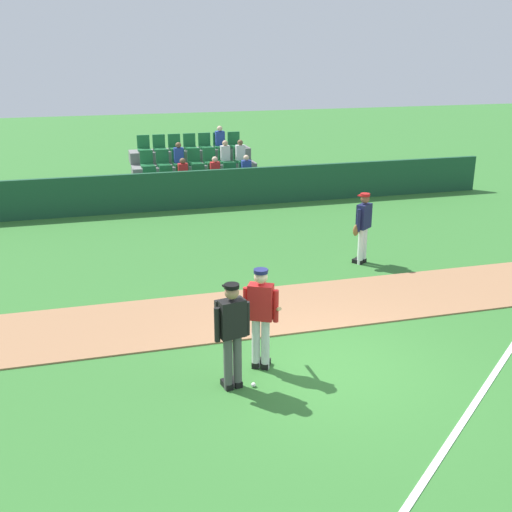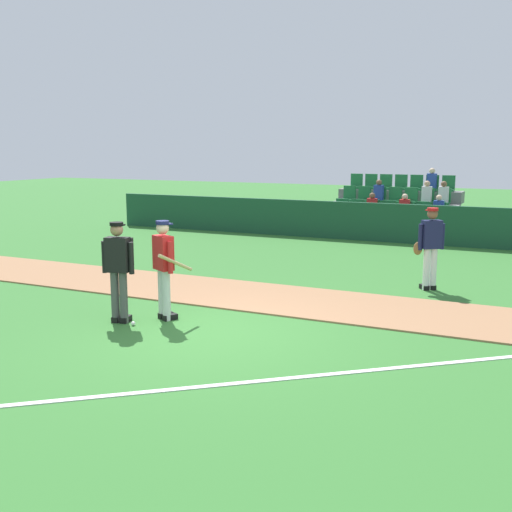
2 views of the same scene
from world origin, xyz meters
TOP-DOWN VIEW (x-y plane):
  - ground_plane at (0.00, 0.00)m, footprint 80.00×80.00m
  - infield_dirt_path at (0.00, 2.54)m, footprint 28.00×2.33m
  - foul_line_chalk at (3.00, -0.50)m, footprint 9.26×7.78m
  - dugout_fence at (0.00, 11.09)m, footprint 20.00×0.16m
  - stadium_bleachers at (0.02, 12.95)m, footprint 4.45×2.95m
  - batter_red_jersey at (-1.12, 0.33)m, footprint 0.64×0.79m
  - umpire_home_plate at (-1.72, -0.15)m, footprint 0.58×0.36m
  - runner_navy_jersey at (2.67, 4.70)m, footprint 0.61×0.46m
  - baseball at (-1.40, -0.23)m, footprint 0.07×0.07m

SIDE VIEW (x-z plane):
  - ground_plane at x=0.00m, z-range 0.00..0.00m
  - foul_line_chalk at x=3.00m, z-range 0.00..0.01m
  - infield_dirt_path at x=0.00m, z-range 0.00..0.03m
  - baseball at x=-1.40m, z-range 0.00..0.07m
  - dugout_fence at x=0.00m, z-range 0.00..1.24m
  - stadium_bleachers at x=0.02m, z-range -0.52..1.78m
  - runner_navy_jersey at x=2.67m, z-range 0.08..1.84m
  - batter_red_jersey at x=-1.12m, z-range 0.09..1.85m
  - umpire_home_plate at x=-1.72m, z-range 0.12..1.88m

